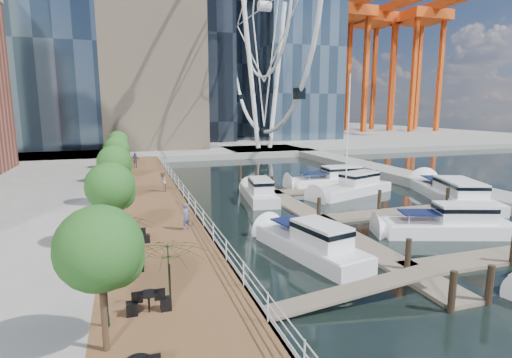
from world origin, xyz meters
name	(u,v)px	position (x,y,z in m)	size (l,w,h in m)	color
ground	(336,265)	(0.00, 0.00, 0.00)	(520.00, 520.00, 0.00)	black
boardwalk	(148,205)	(-9.00, 15.00, 0.50)	(6.00, 60.00, 1.00)	brown
seawall	(185,202)	(-6.00, 15.00, 0.50)	(0.25, 60.00, 1.00)	#595954
land_far	(163,135)	(0.00, 102.00, 0.50)	(200.00, 114.00, 1.00)	gray
breakwater	(403,177)	(20.00, 20.00, 0.50)	(4.00, 60.00, 1.00)	gray
pier	(264,151)	(14.00, 52.00, 0.50)	(14.00, 12.00, 1.00)	gray
railing	(183,191)	(-6.10, 15.00, 1.52)	(0.10, 60.00, 1.05)	white
floating_docks	(361,204)	(7.97, 9.98, 0.49)	(16.00, 34.00, 2.60)	#6D6051
ferris_wheel	(264,7)	(14.00, 52.00, 25.92)	(5.80, 45.60, 47.80)	white
port_cranes	(377,71)	(67.67, 95.67, 20.00)	(40.00, 52.00, 38.00)	#D84C14
street_trees	(114,162)	(-11.40, 14.00, 4.29)	(2.60, 42.60, 4.60)	#3F2B1C
cafe_tables	(136,282)	(-10.40, -2.00, 1.37)	(2.50, 13.70, 0.74)	black
yacht_foreground	(447,235)	(9.62, 2.28, 0.00)	(2.50, 9.35, 2.15)	white
pedestrian_near	(186,216)	(-7.20, 5.70, 1.83)	(0.61, 0.40, 1.67)	#54536F
pedestrian_mid	(162,182)	(-7.55, 17.75, 1.91)	(0.88, 0.69, 1.81)	gray
pedestrian_far	(135,160)	(-9.46, 33.48, 1.95)	(1.11, 0.46, 1.89)	#363D43
moored_yachts	(366,201)	(10.05, 12.49, 0.00)	(24.58, 29.32, 11.50)	white
cafe_seating	(135,268)	(-10.42, -2.81, 2.28)	(5.73, 8.06, 2.62)	#0E3521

